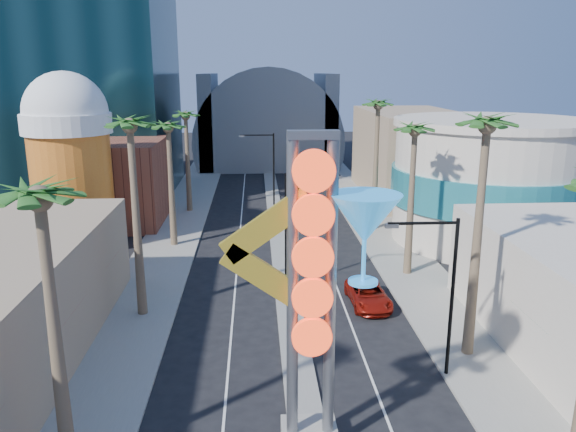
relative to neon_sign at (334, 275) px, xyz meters
name	(u,v)px	position (x,y,z in m)	size (l,w,h in m)	color
sidewalk_west	(176,229)	(-10.32, 32.04, -7.23)	(5.00, 100.00, 0.15)	gray
sidewalk_east	(376,226)	(8.68, 32.04, -7.23)	(5.00, 100.00, 0.15)	gray
median	(276,219)	(-0.82, 35.04, -7.23)	(1.60, 84.00, 0.15)	gray
brick_filler_west	(111,183)	(-16.82, 35.04, -3.31)	(10.00, 10.00, 8.00)	brown
filler_east	(410,154)	(15.18, 45.04, -2.31)	(10.00, 20.00, 10.00)	tan
beer_mug	(70,155)	(-17.82, 27.04, 0.54)	(7.00, 7.00, 14.50)	#D35C1C
turquoise_building	(489,182)	(17.18, 27.04, -2.06)	(16.60, 16.60, 10.60)	beige
canopy	(268,137)	(-0.82, 69.04, -3.00)	(22.00, 16.00, 22.00)	slate
neon_sign	(334,275)	(0.00, 0.00, 0.00)	(6.53, 2.60, 12.55)	gray
streetlight_0	(294,219)	(-0.27, 17.04, -2.43)	(3.79, 0.25, 8.00)	black
streetlight_1	(269,162)	(-1.36, 41.04, -2.43)	(3.79, 0.25, 8.00)	black
streetlight_2	(443,284)	(5.91, 5.04, -2.47)	(3.45, 0.25, 8.00)	black
palm_0	(41,216)	(-9.82, -0.96, 2.62)	(2.40, 2.40, 11.70)	brown
palm_1	(131,138)	(-9.82, 13.04, 3.52)	(2.40, 2.40, 12.70)	brown
palm_2	(168,134)	(-9.82, 27.04, 2.17)	(2.40, 2.40, 11.20)	brown
palm_3	(186,121)	(-9.82, 39.04, 2.17)	(2.40, 2.40, 11.20)	brown
palm_5	(486,141)	(8.18, 7.04, 3.96)	(2.40, 2.40, 13.20)	brown
palm_6	(415,139)	(8.18, 19.04, 2.62)	(2.40, 2.40, 11.70)	brown
palm_7	(378,113)	(8.18, 31.04, 3.52)	(2.40, 2.40, 12.70)	brown
red_pickup	(368,295)	(4.24, 13.75, -6.62)	(2.29, 4.97, 1.38)	maroon
pedestrian_b	(462,284)	(10.55, 14.46, -6.32)	(0.82, 0.64, 1.68)	gray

